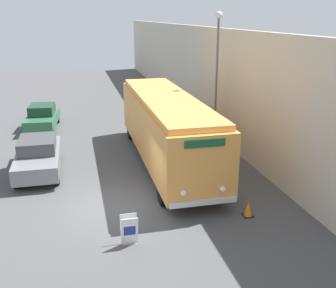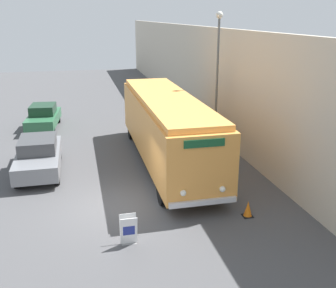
{
  "view_description": "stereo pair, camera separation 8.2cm",
  "coord_description": "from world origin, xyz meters",
  "px_view_note": "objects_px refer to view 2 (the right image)",
  "views": [
    {
      "loc": [
        -1.19,
        -13.59,
        6.98
      ],
      "look_at": [
        2.35,
        1.31,
        1.93
      ],
      "focal_mm": 42.0,
      "sensor_mm": 36.0,
      "label": 1
    },
    {
      "loc": [
        -1.11,
        -13.61,
        6.98
      ],
      "look_at": [
        2.35,
        1.31,
        1.93
      ],
      "focal_mm": 42.0,
      "sensor_mm": 36.0,
      "label": 2
    }
  ],
  "objects_px": {
    "vintage_bus": "(167,126)",
    "sign_board": "(129,230)",
    "parked_car_mid": "(43,117)",
    "streetlamp": "(218,63)",
    "traffic_cone": "(248,209)",
    "parked_car_near": "(39,155)"
  },
  "relations": [
    {
      "from": "sign_board",
      "to": "parked_car_near",
      "type": "height_order",
      "value": "parked_car_near"
    },
    {
      "from": "streetlamp",
      "to": "parked_car_mid",
      "type": "distance_m",
      "value": 11.84
    },
    {
      "from": "parked_car_near",
      "to": "parked_car_mid",
      "type": "height_order",
      "value": "parked_car_near"
    },
    {
      "from": "vintage_bus",
      "to": "sign_board",
      "type": "distance_m",
      "value": 7.48
    },
    {
      "from": "streetlamp",
      "to": "parked_car_near",
      "type": "relative_size",
      "value": 1.54
    },
    {
      "from": "vintage_bus",
      "to": "parked_car_mid",
      "type": "xyz_separation_m",
      "value": [
        -6.33,
        7.88,
        -1.13
      ]
    },
    {
      "from": "sign_board",
      "to": "streetlamp",
      "type": "xyz_separation_m",
      "value": [
        5.97,
        8.7,
        4.09
      ]
    },
    {
      "from": "vintage_bus",
      "to": "sign_board",
      "type": "bearing_deg",
      "value": -112.42
    },
    {
      "from": "parked_car_mid",
      "to": "traffic_cone",
      "type": "height_order",
      "value": "parked_car_mid"
    },
    {
      "from": "sign_board",
      "to": "parked_car_mid",
      "type": "distance_m",
      "value": 15.08
    },
    {
      "from": "parked_car_mid",
      "to": "traffic_cone",
      "type": "relative_size",
      "value": 7.13
    },
    {
      "from": "parked_car_near",
      "to": "parked_car_mid",
      "type": "distance_m",
      "value": 7.71
    },
    {
      "from": "vintage_bus",
      "to": "parked_car_near",
      "type": "distance_m",
      "value": 6.13
    },
    {
      "from": "vintage_bus",
      "to": "parked_car_near",
      "type": "xyz_separation_m",
      "value": [
        -6.03,
        0.17,
        -1.08
      ]
    },
    {
      "from": "vintage_bus",
      "to": "sign_board",
      "type": "height_order",
      "value": "vintage_bus"
    },
    {
      "from": "parked_car_mid",
      "to": "parked_car_near",
      "type": "bearing_deg",
      "value": -82.73
    },
    {
      "from": "sign_board",
      "to": "traffic_cone",
      "type": "distance_m",
      "value": 4.52
    },
    {
      "from": "streetlamp",
      "to": "traffic_cone",
      "type": "distance_m",
      "value": 9.12
    },
    {
      "from": "vintage_bus",
      "to": "parked_car_mid",
      "type": "distance_m",
      "value": 10.17
    },
    {
      "from": "sign_board",
      "to": "parked_car_near",
      "type": "xyz_separation_m",
      "value": [
        -3.23,
        6.95,
        0.34
      ]
    },
    {
      "from": "vintage_bus",
      "to": "traffic_cone",
      "type": "bearing_deg",
      "value": -74.68
    },
    {
      "from": "traffic_cone",
      "to": "parked_car_near",
      "type": "bearing_deg",
      "value": 141.2
    }
  ]
}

